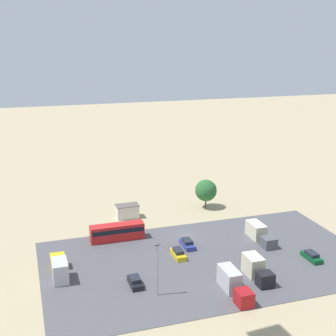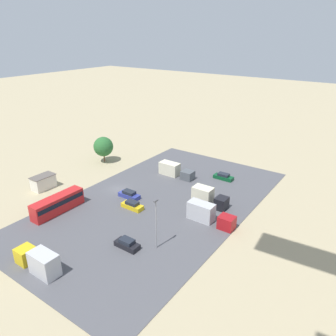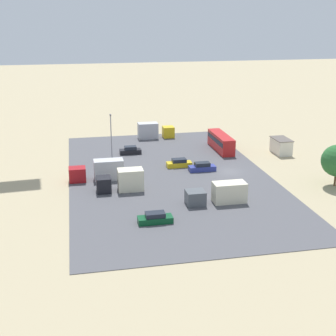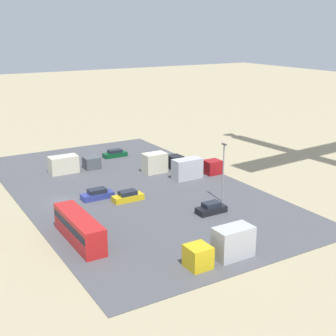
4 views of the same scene
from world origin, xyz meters
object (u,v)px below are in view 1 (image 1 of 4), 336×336
at_px(shed_building, 127,211).
at_px(parked_truck_3, 256,269).
at_px(parked_car_1, 312,256).
at_px(parked_car_3, 187,244).
at_px(bus, 117,231).
at_px(parked_truck_2, 59,268).
at_px(parked_truck_1, 259,234).
at_px(parked_truck_0, 233,284).
at_px(parked_car_0, 178,254).
at_px(parked_car_2, 135,282).

height_order(shed_building, parked_truck_3, parked_truck_3).
height_order(parked_car_1, parked_car_3, parked_car_3).
bearing_deg(shed_building, bus, 67.32).
relative_size(parked_car_1, parked_truck_3, 0.63).
xyz_separation_m(shed_building, parked_truck_2, (17.06, 23.02, 0.14)).
bearing_deg(parked_truck_1, parked_truck_2, 4.43).
distance_m(parked_car_3, parked_truck_0, 18.23).
xyz_separation_m(parked_car_0, parked_truck_2, (21.65, 0.96, 0.97)).
xyz_separation_m(parked_car_2, parked_truck_0, (-14.38, 6.93, 0.91)).
relative_size(bus, parked_car_1, 2.31).
distance_m(parked_car_3, parked_truck_2, 25.15).
bearing_deg(parked_car_1, parked_car_3, 148.88).
distance_m(shed_building, parked_truck_3, 36.52).
xyz_separation_m(shed_building, parked_car_3, (-7.66, 18.52, -0.83)).
bearing_deg(parked_car_3, parked_car_0, -131.01).
height_order(parked_car_0, parked_car_2, parked_car_2).
bearing_deg(parked_car_0, parked_car_3, 48.99).
bearing_deg(parked_car_2, parked_truck_0, -25.71).
xyz_separation_m(shed_building, bus, (4.66, 11.15, 0.30)).
bearing_deg(bus, parked_truck_1, 72.06).
bearing_deg(shed_building, parked_truck_3, 113.71).
bearing_deg(parked_truck_3, parked_car_1, -167.38).
relative_size(parked_truck_0, parked_truck_2, 1.12).
relative_size(bus, parked_car_2, 2.55).
height_order(parked_truck_1, parked_truck_2, parked_truck_2).
height_order(parked_car_0, parked_car_3, parked_car_3).
relative_size(parked_car_1, parked_car_2, 1.10).
relative_size(parked_car_2, parked_truck_1, 0.47).
height_order(parked_car_1, parked_truck_1, parked_truck_1).
relative_size(parked_car_1, parked_car_3, 0.98).
height_order(bus, parked_truck_3, parked_truck_3).
bearing_deg(parked_car_2, parked_car_3, 40.43).
relative_size(shed_building, parked_truck_2, 0.63).
height_order(parked_car_2, parked_truck_0, parked_truck_0).
relative_size(shed_building, bus, 0.48).
xyz_separation_m(parked_car_0, parked_car_2, (10.12, 7.71, 0.01)).
distance_m(parked_car_0, parked_car_2, 12.72).
height_order(parked_truck_2, parked_truck_3, parked_truck_2).
height_order(bus, parked_truck_0, parked_truck_0).
relative_size(parked_car_3, parked_truck_3, 0.65).
distance_m(parked_car_1, parked_car_3, 23.27).
bearing_deg(parked_truck_0, shed_building, -76.44).
xyz_separation_m(parked_car_3, parked_truck_2, (24.72, 4.50, 0.97)).
relative_size(shed_building, parked_car_0, 1.13).
relative_size(parked_car_0, parked_truck_1, 0.51).
xyz_separation_m(parked_truck_0, parked_truck_2, (25.91, -13.67, 0.05)).
height_order(parked_car_0, parked_truck_2, parked_truck_2).
bearing_deg(parked_truck_1, shed_building, -41.52).
relative_size(parked_truck_0, parked_truck_3, 1.23).
xyz_separation_m(shed_building, parked_truck_0, (-8.85, 36.69, 0.09)).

